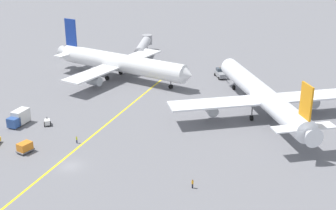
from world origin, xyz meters
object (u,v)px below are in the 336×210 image
at_px(airliner_being_pushed, 262,95).
at_px(pushback_tug, 221,73).
at_px(ground_crew_wing_walker_right, 193,184).
at_px(jet_bridge, 144,44).
at_px(gse_catering_truck_tall, 19,118).
at_px(gse_container_dolly_flat, 25,147).
at_px(airliner_at_gate_left, 120,63).
at_px(ground_crew_marshaller_foreground, 77,140).
at_px(gse_gpu_cart_small, 47,122).

height_order(airliner_being_pushed, pushback_tug, airliner_being_pushed).
bearing_deg(ground_crew_wing_walker_right, jet_bridge, 118.78).
bearing_deg(ground_crew_wing_walker_right, gse_catering_truck_tall, 165.24).
bearing_deg(airliner_being_pushed, gse_container_dolly_flat, -138.38).
xyz_separation_m(airliner_at_gate_left, airliner_being_pushed, (45.12, -14.04, 0.40)).
xyz_separation_m(gse_catering_truck_tall, ground_crew_marshaller_foreground, (17.77, -3.76, -0.91)).
relative_size(airliner_at_gate_left, jet_bridge, 2.36).
distance_m(gse_gpu_cart_small, jet_bridge, 66.53).
bearing_deg(airliner_at_gate_left, gse_gpu_cart_small, -90.77).
height_order(gse_container_dolly_flat, ground_crew_wing_walker_right, gse_container_dolly_flat).
bearing_deg(gse_catering_truck_tall, gse_container_dolly_flat, -48.15).
height_order(airliner_being_pushed, gse_container_dolly_flat, airliner_being_pushed).
xyz_separation_m(gse_container_dolly_flat, jet_bridge, (-7.71, 79.62, 2.74)).
distance_m(pushback_tug, gse_container_dolly_flat, 68.21).
xyz_separation_m(gse_gpu_cart_small, ground_crew_marshaller_foreground, (11.45, -5.83, 0.05)).
bearing_deg(airliner_at_gate_left, pushback_tug, 23.25).
height_order(airliner_at_gate_left, gse_catering_truck_tall, airliner_at_gate_left).
distance_m(airliner_at_gate_left, ground_crew_wing_walker_right, 65.91).
relative_size(pushback_tug, gse_container_dolly_flat, 2.25).
bearing_deg(gse_container_dolly_flat, gse_gpu_cart_small, 105.69).
relative_size(gse_container_dolly_flat, jet_bridge, 0.17).
xyz_separation_m(airliner_being_pushed, gse_container_dolly_flat, (-41.91, -37.23, -4.21)).
bearing_deg(ground_crew_wing_walker_right, ground_crew_marshaller_foreground, 163.55).
height_order(pushback_tug, ground_crew_marshaller_foreground, pushback_tug).
xyz_separation_m(pushback_tug, ground_crew_wing_walker_right, (11.52, -64.51, -0.33)).
xyz_separation_m(airliner_being_pushed, gse_catering_truck_tall, (-51.95, -26.02, -3.63)).
relative_size(ground_crew_wing_walker_right, jet_bridge, 0.08).
relative_size(airliner_at_gate_left, gse_catering_truck_tall, 8.33).
xyz_separation_m(gse_gpu_cart_small, jet_bridge, (-3.98, 66.34, 3.12)).
distance_m(airliner_being_pushed, gse_gpu_cart_small, 51.74).
height_order(ground_crew_marshaller_foreground, jet_bridge, jet_bridge).
xyz_separation_m(gse_container_dolly_flat, gse_gpu_cart_small, (-3.73, 13.28, -0.38)).
relative_size(airliner_at_gate_left, ground_crew_wing_walker_right, 28.08).
bearing_deg(pushback_tug, airliner_being_pushed, -57.30).
bearing_deg(airliner_at_gate_left, gse_catering_truck_tall, -99.67).
xyz_separation_m(airliner_being_pushed, pushback_tug, (-16.82, 26.20, -4.14)).
distance_m(airliner_being_pushed, ground_crew_marshaller_foreground, 45.56).
bearing_deg(airliner_being_pushed, airliner_at_gate_left, 162.71).
xyz_separation_m(airliner_at_gate_left, gse_catering_truck_tall, (-6.83, -40.06, -3.22)).
height_order(gse_catering_truck_tall, jet_bridge, jet_bridge).
bearing_deg(jet_bridge, ground_crew_marshaller_foreground, -77.93).
bearing_deg(jet_bridge, gse_gpu_cart_small, -86.56).
distance_m(gse_catering_truck_tall, ground_crew_wing_walker_right, 48.25).
bearing_deg(airliner_at_gate_left, airliner_being_pushed, -17.29).
xyz_separation_m(gse_catering_truck_tall, gse_container_dolly_flat, (10.04, -11.21, -0.58)).
xyz_separation_m(airliner_at_gate_left, ground_crew_wing_walker_right, (39.82, -52.36, -4.07)).
relative_size(airliner_being_pushed, gse_container_dolly_flat, 12.86).
height_order(airliner_at_gate_left, airliner_being_pushed, airliner_at_gate_left).
distance_m(pushback_tug, gse_gpu_cart_small, 57.84).
distance_m(airliner_at_gate_left, airliner_being_pushed, 47.26).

